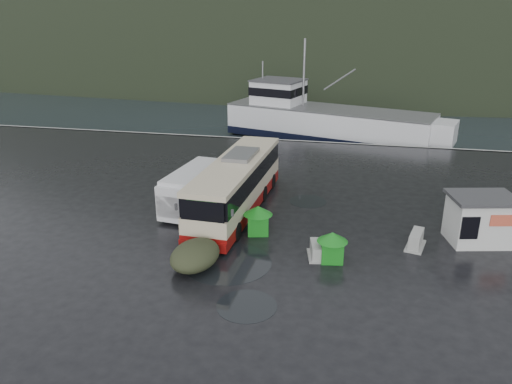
% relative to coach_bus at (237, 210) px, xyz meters
% --- Properties ---
extents(ground, '(160.00, 160.00, 0.00)m').
position_rel_coach_bus_xyz_m(ground, '(1.79, -2.99, 0.00)').
color(ground, black).
rests_on(ground, ground).
extents(harbor_water, '(300.00, 180.00, 0.02)m').
position_rel_coach_bus_xyz_m(harbor_water, '(1.79, 107.01, 0.00)').
color(harbor_water, black).
rests_on(harbor_water, ground).
extents(quay_edge, '(160.00, 0.60, 1.50)m').
position_rel_coach_bus_xyz_m(quay_edge, '(1.79, 17.01, 0.00)').
color(quay_edge, '#999993').
rests_on(quay_edge, ground).
extents(headland, '(780.00, 540.00, 570.00)m').
position_rel_coach_bus_xyz_m(headland, '(11.79, 247.01, 0.00)').
color(headland, black).
rests_on(headland, ground).
extents(coach_bus, '(3.53, 11.83, 3.31)m').
position_rel_coach_bus_xyz_m(coach_bus, '(0.00, 0.00, 0.00)').
color(coach_bus, beige).
rests_on(coach_bus, ground).
extents(white_van, '(2.71, 6.03, 2.43)m').
position_rel_coach_bus_xyz_m(white_van, '(-2.58, -0.14, 0.00)').
color(white_van, silver).
rests_on(white_van, ground).
extents(waste_bin_left, '(1.33, 1.33, 1.55)m').
position_rel_coach_bus_xyz_m(waste_bin_left, '(1.84, -2.85, 0.00)').
color(waste_bin_left, '#157B1A').
rests_on(waste_bin_left, ground).
extents(waste_bin_right, '(1.20, 1.20, 1.46)m').
position_rel_coach_bus_xyz_m(waste_bin_right, '(5.87, -5.14, 0.00)').
color(waste_bin_right, '#157B1A').
rests_on(waste_bin_right, ground).
extents(dome_tent, '(2.44, 3.19, 1.17)m').
position_rel_coach_bus_xyz_m(dome_tent, '(-0.26, -7.03, 0.00)').
color(dome_tent, '#2E331E').
rests_on(dome_tent, ground).
extents(ticket_kiosk, '(3.65, 3.06, 2.50)m').
position_rel_coach_bus_xyz_m(ticket_kiosk, '(13.04, -1.57, 0.00)').
color(ticket_kiosk, silver).
rests_on(ticket_kiosk, ground).
extents(jersey_barrier_a, '(0.99, 1.57, 0.73)m').
position_rel_coach_bus_xyz_m(jersey_barrier_a, '(5.11, -4.95, 0.00)').
color(jersey_barrier_a, '#999993').
rests_on(jersey_barrier_a, ground).
extents(jersey_barrier_b, '(1.20, 1.80, 0.82)m').
position_rel_coach_bus_xyz_m(jersey_barrier_b, '(9.91, -2.86, 0.00)').
color(jersey_barrier_b, '#999993').
rests_on(jersey_barrier_b, ground).
extents(fishing_trawler, '(24.90, 12.15, 9.76)m').
position_rel_coach_bus_xyz_m(fishing_trawler, '(3.65, 23.62, 0.00)').
color(fishing_trawler, silver).
rests_on(fishing_trawler, ground).
extents(puddles, '(6.26, 14.43, 0.01)m').
position_rel_coach_bus_xyz_m(puddles, '(1.58, -4.60, 0.01)').
color(puddles, black).
rests_on(puddles, ground).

